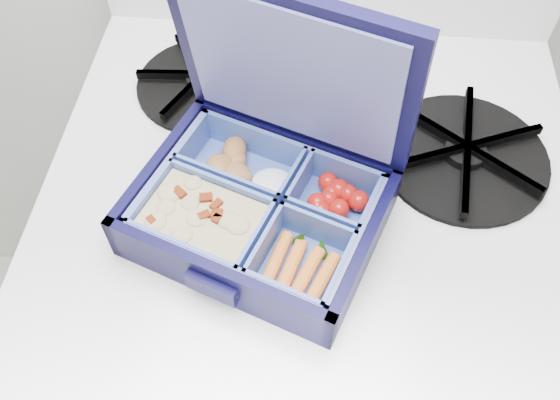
# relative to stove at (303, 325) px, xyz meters

# --- Properties ---
(stove) EXTENTS (0.60, 0.60, 0.89)m
(stove) POSITION_rel_stove_xyz_m (0.00, 0.00, 0.00)
(stove) COLOR white
(stove) RESTS_ON floor
(bento_box) EXTENTS (0.29, 0.26, 0.06)m
(bento_box) POSITION_rel_stove_xyz_m (-0.05, -0.09, 0.48)
(bento_box) COLOR black
(bento_box) RESTS_ON stove
(burner_grate) EXTENTS (0.25, 0.25, 0.03)m
(burner_grate) POSITION_rel_stove_xyz_m (0.17, 0.02, 0.46)
(burner_grate) COLOR black
(burner_grate) RESTS_ON stove
(burner_grate_rear) EXTENTS (0.18, 0.18, 0.02)m
(burner_grate_rear) POSITION_rel_stove_xyz_m (-0.15, 0.11, 0.46)
(burner_grate_rear) COLOR black
(burner_grate_rear) RESTS_ON stove
(fork) EXTENTS (0.14, 0.11, 0.01)m
(fork) POSITION_rel_stove_xyz_m (0.05, 0.05, 0.45)
(fork) COLOR silver
(fork) RESTS_ON stove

